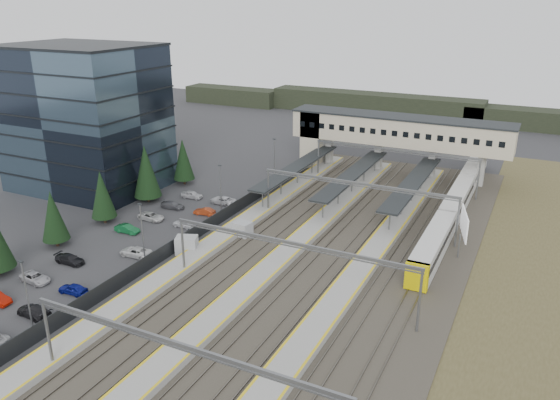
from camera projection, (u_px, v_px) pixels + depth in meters
The scene contains 15 objects.
ground at pixel (233, 251), 71.77m from camera, with size 220.00×220.00×0.00m, color #2B2B2D.
office_building at pixel (85, 118), 92.54m from camera, with size 24.30×18.30×24.30m.
conifer_row at pixel (82, 200), 75.95m from camera, with size 4.42×49.82×9.50m.
car_park at pixel (115, 249), 70.98m from camera, with size 10.37×44.57×1.28m.
lampposts at pixel (186, 208), 74.63m from camera, with size 0.50×53.25×8.07m.
fence at pixel (212, 222), 78.32m from camera, with size 0.08×90.00×2.00m.
relay_cabin_near at pixel (187, 245), 70.88m from camera, with size 3.27×2.87×2.27m.
relay_cabin_far at pixel (243, 229), 75.85m from camera, with size 2.58×2.25×2.13m.
rail_corridor at pixel (313, 248), 72.00m from camera, with size 34.00×90.00×0.92m.
canopies at pixel (352, 174), 90.21m from camera, with size 23.10×30.00×3.28m.
footbridge at pixel (384, 132), 101.14m from camera, with size 40.40×6.40×11.20m.
gantries at pixel (328, 216), 67.23m from camera, with size 28.40×62.28×7.17m.
train at pixel (457, 202), 83.71m from camera, with size 2.62×54.61×3.29m.
billboard at pixel (464, 225), 70.60m from camera, with size 1.78×6.20×5.49m.
treeline_far at pixel (500, 117), 138.49m from camera, with size 170.00×19.00×7.00m.
Camera 1 is at (34.27, -55.52, 31.26)m, focal length 35.00 mm.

